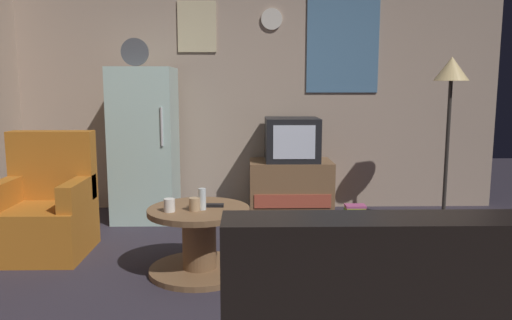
% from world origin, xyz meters
% --- Properties ---
extents(ground_plane, '(12.00, 12.00, 0.00)m').
position_xyz_m(ground_plane, '(0.00, 0.00, 0.00)').
color(ground_plane, '#2D2833').
extents(wall_with_art, '(5.20, 0.12, 2.68)m').
position_xyz_m(wall_with_art, '(0.01, 2.45, 1.35)').
color(wall_with_art, tan).
rests_on(wall_with_art, ground_plane).
extents(fridge, '(0.60, 0.62, 1.77)m').
position_xyz_m(fridge, '(-1.10, 1.95, 0.75)').
color(fridge, silver).
rests_on(fridge, ground_plane).
extents(tv_stand, '(0.84, 0.53, 0.56)m').
position_xyz_m(tv_stand, '(0.36, 2.10, 0.28)').
color(tv_stand, brown).
rests_on(tv_stand, ground_plane).
extents(crt_tv, '(0.54, 0.51, 0.44)m').
position_xyz_m(crt_tv, '(0.37, 2.09, 0.78)').
color(crt_tv, black).
rests_on(crt_tv, tv_stand).
extents(standing_lamp, '(0.32, 0.32, 1.59)m').
position_xyz_m(standing_lamp, '(1.79, 1.67, 1.36)').
color(standing_lamp, '#332D28').
rests_on(standing_lamp, ground_plane).
extents(coffee_table, '(0.72, 0.72, 0.47)m').
position_xyz_m(coffee_table, '(-0.44, 0.46, 0.24)').
color(coffee_table, brown).
rests_on(coffee_table, ground_plane).
extents(wine_glass, '(0.05, 0.05, 0.15)m').
position_xyz_m(wine_glass, '(-0.41, 0.42, 0.55)').
color(wine_glass, silver).
rests_on(wine_glass, coffee_table).
extents(mug_ceramic_white, '(0.08, 0.08, 0.09)m').
position_xyz_m(mug_ceramic_white, '(-0.63, 0.37, 0.52)').
color(mug_ceramic_white, silver).
rests_on(mug_ceramic_white, coffee_table).
extents(mug_ceramic_tan, '(0.08, 0.08, 0.09)m').
position_xyz_m(mug_ceramic_tan, '(-0.46, 0.39, 0.52)').
color(mug_ceramic_tan, tan).
rests_on(mug_ceramic_tan, coffee_table).
extents(remote_control, '(0.15, 0.05, 0.02)m').
position_xyz_m(remote_control, '(-0.34, 0.50, 0.49)').
color(remote_control, black).
rests_on(remote_control, coffee_table).
extents(armchair, '(0.68, 0.68, 0.96)m').
position_xyz_m(armchair, '(-1.70, 0.93, 0.34)').
color(armchair, '#B2661E').
rests_on(armchair, ground_plane).
extents(book_stack, '(0.22, 0.18, 0.14)m').
position_xyz_m(book_stack, '(0.99, 1.90, 0.07)').
color(book_stack, brown).
rests_on(book_stack, ground_plane).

